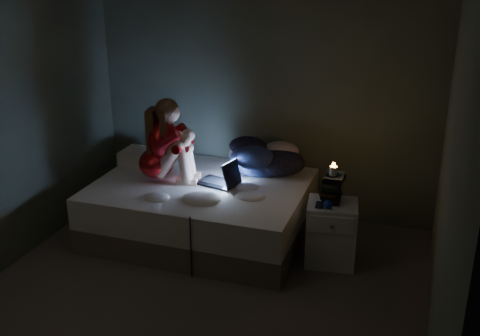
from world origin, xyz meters
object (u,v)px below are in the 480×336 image
at_px(nightstand, 331,233).
at_px(phone, 319,204).
at_px(woman, 155,140).
at_px(laptop, 218,171).
at_px(candle, 333,170).
at_px(bed, 202,209).

height_order(nightstand, phone, phone).
distance_m(woman, laptop, 0.67).
xyz_separation_m(nightstand, phone, (-0.11, -0.07, 0.30)).
height_order(laptop, candle, candle).
bearing_deg(nightstand, woman, 169.18).
distance_m(bed, nightstand, 1.31).
relative_size(bed, candle, 25.17).
distance_m(bed, laptop, 0.44).
xyz_separation_m(woman, phone, (1.64, -0.15, -0.38)).
distance_m(woman, candle, 1.73).
relative_size(woman, laptop, 2.20).
height_order(nightstand, candle, candle).
relative_size(nightstand, phone, 4.15).
distance_m(bed, woman, 0.82).
relative_size(woman, candle, 10.35).
xyz_separation_m(bed, woman, (-0.44, -0.05, 0.69)).
distance_m(laptop, nightstand, 1.22).
distance_m(woman, phone, 1.69).
bearing_deg(bed, woman, -173.85).
xyz_separation_m(bed, candle, (1.29, -0.09, 0.61)).
relative_size(bed, phone, 14.38).
bearing_deg(phone, candle, 51.28).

